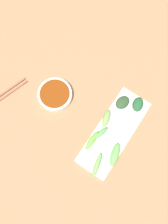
{
  "coord_description": "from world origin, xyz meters",
  "views": [
    {
      "loc": [
        0.12,
        -0.2,
        0.92
      ],
      "look_at": [
        -0.0,
        -0.02,
        0.05
      ],
      "focal_mm": 35.95,
      "sensor_mm": 36.0,
      "label": 1
    }
  ],
  "objects": [
    {
      "name": "sauce_bowl",
      "position": [
        -0.15,
        -0.02,
        0.04
      ],
      "size": [
        0.14,
        0.14,
        0.03
      ],
      "color": "white",
      "rests_on": "tabletop"
    },
    {
      "name": "broccoli_stalk_3",
      "position": [
        0.08,
        0.01,
        0.05
      ],
      "size": [
        0.05,
        0.08,
        0.03
      ],
      "primitive_type": "ellipsoid",
      "rotation": [
        0.0,
        0.0,
        0.29
      ],
      "color": "#7AAB54",
      "rests_on": "serving_plate"
    },
    {
      "name": "broccoli_stalk_4",
      "position": [
        0.15,
        -0.16,
        0.05
      ],
      "size": [
        0.04,
        0.1,
        0.03
      ],
      "primitive_type": "ellipsoid",
      "rotation": [
        0.0,
        0.0,
        0.24
      ],
      "color": "#70AC55",
      "rests_on": "serving_plate"
    },
    {
      "name": "serving_plate",
      "position": [
        0.14,
        -0.01,
        0.03
      ],
      "size": [
        0.13,
        0.37,
        0.01
      ],
      "primitive_type": "cube",
      "color": "white",
      "rests_on": "tabletop"
    },
    {
      "name": "broccoli_stalk_0",
      "position": [
        0.19,
        -0.09,
        0.05
      ],
      "size": [
        0.06,
        0.1,
        0.03
      ],
      "primitive_type": "ellipsoid",
      "rotation": [
        0.0,
        0.0,
        0.28
      ],
      "color": "#66B553",
      "rests_on": "serving_plate"
    },
    {
      "name": "chopsticks",
      "position": [
        -0.33,
        -0.14,
        0.02
      ],
      "size": [
        0.09,
        0.23,
        0.01
      ],
      "rotation": [
        0.0,
        0.0,
        -0.32
      ],
      "color": "#8E5D3F",
      "rests_on": "tabletop"
    },
    {
      "name": "broccoli_stalk_2",
      "position": [
        0.1,
        -0.05,
        0.05
      ],
      "size": [
        0.04,
        0.07,
        0.03
      ],
      "primitive_type": "ellipsoid",
      "rotation": [
        0.0,
        0.0,
        -0.29
      ],
      "color": "#5FA058",
      "rests_on": "serving_plate"
    },
    {
      "name": "broccoli_stalk_5",
      "position": [
        0.09,
        -0.09,
        0.05
      ],
      "size": [
        0.02,
        0.09,
        0.03
      ],
      "primitive_type": "ellipsoid",
      "rotation": [
        0.0,
        0.0,
        -0.01
      ],
      "color": "#65B142",
      "rests_on": "serving_plate"
    },
    {
      "name": "tabletop",
      "position": [
        0.0,
        0.0,
        0.01
      ],
      "size": [
        2.1,
        2.1,
        0.02
      ],
      "primitive_type": "cube",
      "color": "#9D704D",
      "rests_on": "ground"
    },
    {
      "name": "broccoli_leafy_1",
      "position": [
        0.1,
        0.1,
        0.04
      ],
      "size": [
        0.06,
        0.07,
        0.02
      ],
      "primitive_type": "ellipsoid",
      "rotation": [
        0.0,
        0.0,
        -0.22
      ],
      "color": "#294627",
      "rests_on": "serving_plate"
    },
    {
      "name": "broccoli_leafy_6",
      "position": [
        0.16,
        0.13,
        0.05
      ],
      "size": [
        0.06,
        0.07,
        0.03
      ],
      "primitive_type": "ellipsoid",
      "rotation": [
        0.0,
        0.0,
        0.28
      ],
      "color": "#22532D",
      "rests_on": "serving_plate"
    }
  ]
}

